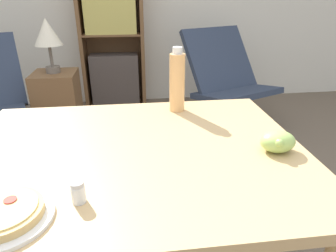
# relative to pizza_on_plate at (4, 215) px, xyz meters

# --- Properties ---
(dining_table) EXTENTS (1.12, 0.86, 0.73)m
(dining_table) POSITION_rel_pizza_on_plate_xyz_m (0.30, 0.30, -0.12)
(dining_table) COLOR tan
(dining_table) RESTS_ON ground_plane
(pizza_on_plate) EXTENTS (0.22, 0.22, 0.04)m
(pizza_on_plate) POSITION_rel_pizza_on_plate_xyz_m (0.00, 0.00, 0.00)
(pizza_on_plate) COLOR white
(pizza_on_plate) RESTS_ON dining_table
(grape_bunch) EXTENTS (0.11, 0.09, 0.07)m
(grape_bunch) POSITION_rel_pizza_on_plate_xyz_m (0.76, 0.23, 0.02)
(grape_bunch) COLOR #A8CC66
(grape_bunch) RESTS_ON dining_table
(drink_bottle) EXTENTS (0.06, 0.06, 0.27)m
(drink_bottle) POSITION_rel_pizza_on_plate_xyz_m (0.49, 0.62, 0.11)
(drink_bottle) COLOR #EFB270
(drink_bottle) RESTS_ON dining_table
(salt_shaker) EXTENTS (0.03, 0.03, 0.06)m
(salt_shaker) POSITION_rel_pizza_on_plate_xyz_m (0.16, 0.05, 0.01)
(salt_shaker) COLOR white
(salt_shaker) RESTS_ON dining_table
(lounge_chair_far) EXTENTS (0.87, 0.96, 0.88)m
(lounge_chair_far) POSITION_rel_pizza_on_plate_xyz_m (1.20, 2.01, -0.46)
(lounge_chair_far) COLOR slate
(lounge_chair_far) RESTS_ON ground_plane
(bookshelf) EXTENTS (0.65, 0.31, 1.57)m
(bookshelf) POSITION_rel_pizza_on_plate_xyz_m (0.13, 2.69, -0.03)
(bookshelf) COLOR brown
(bookshelf) RESTS_ON ground_plane
(side_table) EXTENTS (0.34, 0.34, 0.60)m
(side_table) POSITION_rel_pizza_on_plate_xyz_m (-0.31, 1.87, -0.45)
(side_table) COLOR brown
(side_table) RESTS_ON ground_plane
(table_lamp) EXTENTS (0.21, 0.21, 0.41)m
(table_lamp) POSITION_rel_pizza_on_plate_xyz_m (-0.31, 1.87, 0.15)
(table_lamp) COLOR #665B51
(table_lamp) RESTS_ON side_table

